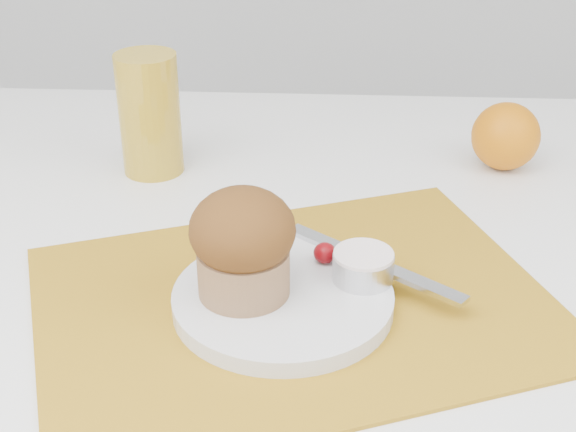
# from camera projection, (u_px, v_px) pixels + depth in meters

# --- Properties ---
(placemat) EXTENTS (0.53, 0.46, 0.00)m
(placemat) POSITION_uv_depth(u_px,v_px,m) (294.00, 302.00, 0.71)
(placemat) COLOR #AA7817
(placemat) RESTS_ON table
(plate) EXTENTS (0.20, 0.20, 0.02)m
(plate) POSITION_uv_depth(u_px,v_px,m) (283.00, 299.00, 0.69)
(plate) COLOR silver
(plate) RESTS_ON placemat
(ramekin) EXTENTS (0.06, 0.06, 0.02)m
(ramekin) POSITION_uv_depth(u_px,v_px,m) (363.00, 267.00, 0.70)
(ramekin) COLOR silver
(ramekin) RESTS_ON plate
(cream) EXTENTS (0.05, 0.05, 0.01)m
(cream) POSITION_uv_depth(u_px,v_px,m) (364.00, 256.00, 0.70)
(cream) COLOR white
(cream) RESTS_ON ramekin
(raspberry_near) EXTENTS (0.02, 0.02, 0.02)m
(raspberry_near) POSITION_uv_depth(u_px,v_px,m) (325.00, 253.00, 0.73)
(raspberry_near) COLOR #500205
(raspberry_near) RESTS_ON plate
(raspberry_far) EXTENTS (0.02, 0.02, 0.02)m
(raspberry_far) POSITION_uv_depth(u_px,v_px,m) (344.00, 271.00, 0.70)
(raspberry_far) COLOR #500302
(raspberry_far) RESTS_ON plate
(butter_knife) EXTENTS (0.16, 0.13, 0.00)m
(butter_knife) POSITION_uv_depth(u_px,v_px,m) (373.00, 263.00, 0.73)
(butter_knife) COLOR #B4B6BD
(butter_knife) RESTS_ON plate
(orange) EXTENTS (0.08, 0.08, 0.08)m
(orange) POSITION_uv_depth(u_px,v_px,m) (506.00, 136.00, 0.94)
(orange) COLOR orange
(orange) RESTS_ON table
(juice_glass) EXTENTS (0.08, 0.08, 0.14)m
(juice_glass) POSITION_uv_depth(u_px,v_px,m) (150.00, 114.00, 0.91)
(juice_glass) COLOR gold
(juice_glass) RESTS_ON table
(muffin) EXTENTS (0.09, 0.09, 0.10)m
(muffin) POSITION_uv_depth(u_px,v_px,m) (243.00, 243.00, 0.67)
(muffin) COLOR #996F4A
(muffin) RESTS_ON plate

